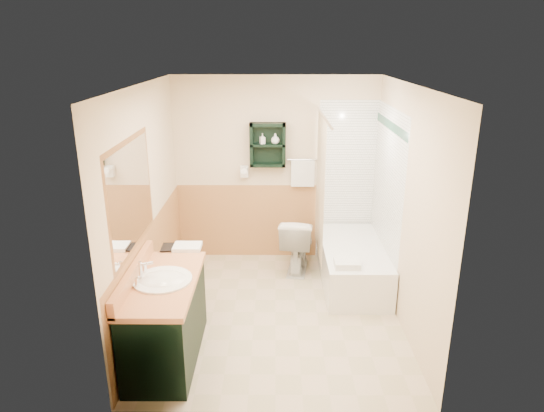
{
  "coord_description": "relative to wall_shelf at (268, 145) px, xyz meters",
  "views": [
    {
      "loc": [
        -0.01,
        -4.6,
        2.78
      ],
      "look_at": [
        -0.04,
        0.2,
        1.15
      ],
      "focal_mm": 32.0,
      "sensor_mm": 36.0,
      "label": 1
    }
  ],
  "objects": [
    {
      "name": "toilet",
      "position": [
        0.38,
        -0.35,
        -1.2
      ],
      "size": [
        0.5,
        0.77,
        0.7
      ],
      "primitive_type": "imported",
      "rotation": [
        0.0,
        0.0,
        3.0
      ],
      "color": "white",
      "rests_on": "ground"
    },
    {
      "name": "left_wall",
      "position": [
        -1.22,
        -1.41,
        -0.35
      ],
      "size": [
        0.04,
        3.0,
        2.4
      ],
      "primitive_type": "cube",
      "color": "#F4DEBF",
      "rests_on": "ground"
    },
    {
      "name": "curtain_rod",
      "position": [
        0.63,
        -0.66,
        0.45
      ],
      "size": [
        0.03,
        1.6,
        0.03
      ],
      "primitive_type": "cylinder",
      "rotation": [
        1.57,
        0.0,
        0.0
      ],
      "color": "silver",
      "rests_on": "back_wall"
    },
    {
      "name": "soap_bottle_a",
      "position": [
        -0.07,
        -0.01,
        0.04
      ],
      "size": [
        0.1,
        0.14,
        0.06
      ],
      "primitive_type": "imported",
      "rotation": [
        0.0,
        0.0,
        0.4
      ],
      "color": "white",
      "rests_on": "wall_shelf"
    },
    {
      "name": "right_wall",
      "position": [
        1.42,
        -1.41,
        -0.35
      ],
      "size": [
        0.04,
        3.0,
        2.4
      ],
      "primitive_type": "cube",
      "color": "#F4DEBF",
      "rests_on": "ground"
    },
    {
      "name": "vanity",
      "position": [
        -0.89,
        -2.19,
        -1.16
      ],
      "size": [
        0.59,
        1.24,
        0.79
      ],
      "primitive_type": "cube",
      "color": "black",
      "rests_on": "ground"
    },
    {
      "name": "shower_curtain",
      "position": [
        0.63,
        -0.48,
        -0.4
      ],
      "size": [
        1.05,
        1.05,
        1.7
      ],
      "primitive_type": null,
      "color": "beige",
      "rests_on": "curtain_rod"
    },
    {
      "name": "soap_bottle_b",
      "position": [
        0.1,
        -0.01,
        0.07
      ],
      "size": [
        0.11,
        0.14,
        0.1
      ],
      "primitive_type": "imported",
      "rotation": [
        0.0,
        0.0,
        -0.06
      ],
      "color": "white",
      "rests_on": "wall_shelf"
    },
    {
      "name": "wainscot_left",
      "position": [
        -1.19,
        -1.41,
        -1.05
      ],
      "size": [
        2.98,
        2.98,
        1.0
      ],
      "primitive_type": null,
      "color": "tan",
      "rests_on": "left_wall"
    },
    {
      "name": "tile_back",
      "position": [
        1.13,
        0.07,
        -0.5
      ],
      "size": [
        0.95,
        0.95,
        2.1
      ],
      "primitive_type": null,
      "color": "white",
      "rests_on": "back_wall"
    },
    {
      "name": "tile_accent",
      "position": [
        1.37,
        -0.66,
        0.35
      ],
      "size": [
        1.5,
        1.5,
        0.1
      ],
      "primitive_type": null,
      "color": "#12402D",
      "rests_on": "right_wall"
    },
    {
      "name": "ceiling",
      "position": [
        0.1,
        -1.41,
        0.87
      ],
      "size": [
        2.6,
        3.0,
        0.04
      ],
      "primitive_type": "cube",
      "color": "white",
      "rests_on": "back_wall"
    },
    {
      "name": "tile_right",
      "position": [
        1.38,
        -0.66,
        -0.5
      ],
      "size": [
        1.5,
        1.5,
        2.1
      ],
      "primitive_type": null,
      "color": "white",
      "rests_on": "right_wall"
    },
    {
      "name": "mirror_glass",
      "position": [
        -1.17,
        -1.96,
        -0.05
      ],
      "size": [
        1.2,
        1.2,
        0.9
      ],
      "primitive_type": null,
      "color": "white",
      "rests_on": "left_wall"
    },
    {
      "name": "back_wall",
      "position": [
        0.1,
        0.11,
        -0.35
      ],
      "size": [
        2.6,
        0.04,
        2.4
      ],
      "primitive_type": "cube",
      "color": "#F4DEBF",
      "rests_on": "ground"
    },
    {
      "name": "vanity_book",
      "position": [
        -1.06,
        -1.49,
        -0.66
      ],
      "size": [
        0.16,
        0.03,
        0.21
      ],
      "primitive_type": "imported",
      "rotation": [
        0.0,
        0.0,
        0.04
      ],
      "color": "black",
      "rests_on": "vanity"
    },
    {
      "name": "wall_shelf",
      "position": [
        0.0,
        0.0,
        0.0
      ],
      "size": [
        0.45,
        0.15,
        0.55
      ],
      "primitive_type": "cube",
      "color": "black",
      "rests_on": "back_wall"
    },
    {
      "name": "wainscot_back",
      "position": [
        0.1,
        0.08,
        -1.05
      ],
      "size": [
        2.58,
        2.58,
        1.0
      ],
      "primitive_type": null,
      "color": "tan",
      "rests_on": "back_wall"
    },
    {
      "name": "tub_towel",
      "position": [
        0.87,
        -1.26,
        -1.04
      ],
      "size": [
        0.27,
        0.22,
        0.07
      ],
      "primitive_type": "cube",
      "color": "white",
      "rests_on": "bathtub"
    },
    {
      "name": "bathtub",
      "position": [
        1.03,
        -0.71,
        -1.31
      ],
      "size": [
        0.72,
        1.5,
        0.48
      ],
      "primitive_type": "cube",
      "color": "white",
      "rests_on": "ground"
    },
    {
      "name": "hair_dryer",
      "position": [
        -0.3,
        0.02,
        -0.35
      ],
      "size": [
        0.1,
        0.24,
        0.18
      ],
      "primitive_type": null,
      "color": "white",
      "rests_on": "back_wall"
    },
    {
      "name": "towel_bar",
      "position": [
        0.45,
        0.04,
        -0.2
      ],
      "size": [
        0.4,
        0.06,
        0.4
      ],
      "primitive_type": null,
      "color": "white",
      "rests_on": "back_wall"
    },
    {
      "name": "floor",
      "position": [
        0.1,
        -1.41,
        -1.55
      ],
      "size": [
        3.0,
        3.0,
        0.0
      ],
      "primitive_type": "plane",
      "color": "#C5AE8F",
      "rests_on": "ground"
    },
    {
      "name": "mirror_frame",
      "position": [
        -1.17,
        -1.96,
        -0.05
      ],
      "size": [
        1.3,
        1.3,
        1.0
      ],
      "primitive_type": null,
      "color": "#965E31",
      "rests_on": "left_wall"
    },
    {
      "name": "counter_towel",
      "position": [
        -0.79,
        -1.49,
        -0.74
      ],
      "size": [
        0.28,
        0.22,
        0.04
      ],
      "primitive_type": "cube",
      "color": "white",
      "rests_on": "vanity"
    }
  ]
}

